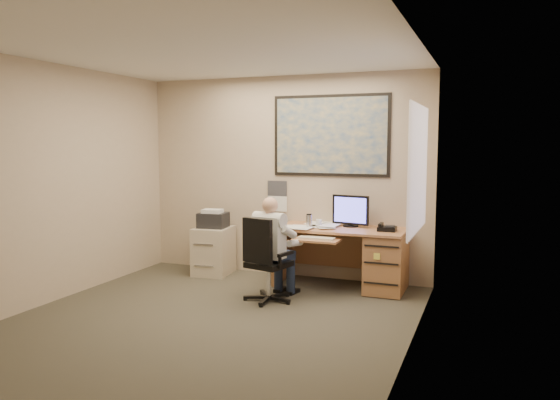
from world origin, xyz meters
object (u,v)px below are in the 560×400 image
at_px(desk, 367,253).
at_px(office_chair, 268,277).
at_px(filing_cabinet, 214,246).
at_px(person, 270,249).

distance_m(desk, office_chair, 1.34).
height_order(filing_cabinet, person, person).
bearing_deg(desk, person, -137.13).
relative_size(desk, filing_cabinet, 1.77).
xyz_separation_m(office_chair, person, (-0.01, 0.07, 0.31)).
relative_size(desk, person, 1.34).
relative_size(office_chair, person, 0.82).
distance_m(filing_cabinet, office_chair, 1.55).
relative_size(desk, office_chair, 1.64).
distance_m(desk, filing_cabinet, 2.14).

